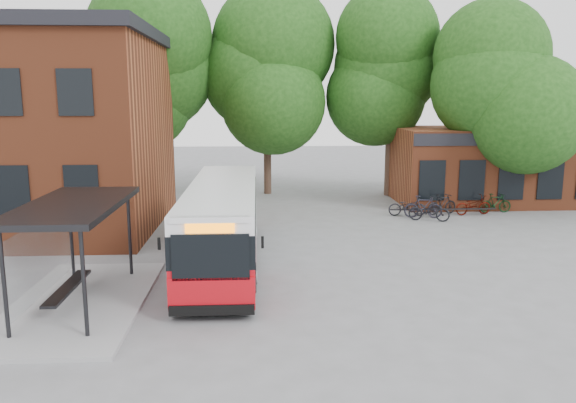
{
  "coord_description": "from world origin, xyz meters",
  "views": [
    {
      "loc": [
        0.44,
        -15.96,
        5.62
      ],
      "look_at": [
        1.49,
        3.53,
        2.0
      ],
      "focal_mm": 35.0,
      "sensor_mm": 36.0,
      "label": 1
    }
  ],
  "objects_px": {
    "bicycle_0": "(407,206)",
    "bicycle_6": "(473,205)",
    "bicycle_1": "(423,207)",
    "bicycle_2": "(429,211)",
    "bus_shelter": "(76,254)",
    "bicycle_3": "(442,204)",
    "bicycle_7": "(495,203)",
    "city_bus": "(223,224)"
  },
  "relations": [
    {
      "from": "bicycle_1",
      "to": "bicycle_2",
      "type": "bearing_deg",
      "value": -162.3
    },
    {
      "from": "city_bus",
      "to": "bicycle_3",
      "type": "distance_m",
      "value": 12.68
    },
    {
      "from": "bicycle_1",
      "to": "bicycle_3",
      "type": "relative_size",
      "value": 1.05
    },
    {
      "from": "bus_shelter",
      "to": "bicycle_7",
      "type": "bearing_deg",
      "value": 35.07
    },
    {
      "from": "bicycle_7",
      "to": "city_bus",
      "type": "bearing_deg",
      "value": 118.07
    },
    {
      "from": "bus_shelter",
      "to": "bicycle_3",
      "type": "xyz_separation_m",
      "value": [
        13.88,
        11.42,
        -0.94
      ]
    },
    {
      "from": "bicycle_3",
      "to": "bicycle_7",
      "type": "relative_size",
      "value": 1.05
    },
    {
      "from": "bicycle_2",
      "to": "bicycle_7",
      "type": "relative_size",
      "value": 1.16
    },
    {
      "from": "bicycle_0",
      "to": "bicycle_1",
      "type": "bearing_deg",
      "value": -125.68
    },
    {
      "from": "city_bus",
      "to": "bicycle_3",
      "type": "height_order",
      "value": "city_bus"
    },
    {
      "from": "city_bus",
      "to": "bicycle_7",
      "type": "bearing_deg",
      "value": 31.15
    },
    {
      "from": "bicycle_2",
      "to": "bicycle_3",
      "type": "distance_m",
      "value": 1.76
    },
    {
      "from": "bicycle_0",
      "to": "bicycle_1",
      "type": "distance_m",
      "value": 0.82
    },
    {
      "from": "bus_shelter",
      "to": "bicycle_6",
      "type": "relative_size",
      "value": 3.8
    },
    {
      "from": "bus_shelter",
      "to": "bicycle_1",
      "type": "distance_m",
      "value": 16.62
    },
    {
      "from": "bicycle_1",
      "to": "bicycle_6",
      "type": "bearing_deg",
      "value": -67.34
    },
    {
      "from": "bicycle_0",
      "to": "bicycle_3",
      "type": "bearing_deg",
      "value": -78.26
    },
    {
      "from": "bicycle_6",
      "to": "bicycle_1",
      "type": "bearing_deg",
      "value": 92.87
    },
    {
      "from": "bicycle_0",
      "to": "bicycle_6",
      "type": "distance_m",
      "value": 3.28
    },
    {
      "from": "bus_shelter",
      "to": "city_bus",
      "type": "relative_size",
      "value": 0.65
    },
    {
      "from": "city_bus",
      "to": "bicycle_2",
      "type": "height_order",
      "value": "city_bus"
    },
    {
      "from": "bicycle_2",
      "to": "bicycle_0",
      "type": "bearing_deg",
      "value": 49.63
    },
    {
      "from": "bicycle_2",
      "to": "bicycle_7",
      "type": "distance_m",
      "value": 4.19
    },
    {
      "from": "bicycle_2",
      "to": "city_bus",
      "type": "bearing_deg",
      "value": 142.46
    },
    {
      "from": "bicycle_0",
      "to": "bicycle_1",
      "type": "xyz_separation_m",
      "value": [
        0.62,
        -0.52,
        0.06
      ]
    },
    {
      "from": "bicycle_7",
      "to": "bicycle_2",
      "type": "bearing_deg",
      "value": 110.48
    },
    {
      "from": "bicycle_1",
      "to": "bicycle_2",
      "type": "distance_m",
      "value": 0.66
    },
    {
      "from": "city_bus",
      "to": "bicycle_1",
      "type": "distance_m",
      "value": 11.31
    },
    {
      "from": "bicycle_3",
      "to": "city_bus",
      "type": "bearing_deg",
      "value": 105.04
    },
    {
      "from": "city_bus",
      "to": "bicycle_2",
      "type": "bearing_deg",
      "value": 34.04
    },
    {
      "from": "city_bus",
      "to": "bicycle_6",
      "type": "xyz_separation_m",
      "value": [
        11.64,
        7.42,
        -0.88
      ]
    },
    {
      "from": "bicycle_2",
      "to": "bicycle_3",
      "type": "height_order",
      "value": "bicycle_3"
    },
    {
      "from": "bus_shelter",
      "to": "bicycle_6",
      "type": "height_order",
      "value": "bus_shelter"
    },
    {
      "from": "bus_shelter",
      "to": "bicycle_1",
      "type": "height_order",
      "value": "bus_shelter"
    },
    {
      "from": "bicycle_1",
      "to": "bus_shelter",
      "type": "bearing_deg",
      "value": 139.59
    },
    {
      "from": "bicycle_1",
      "to": "bicycle_0",
      "type": "bearing_deg",
      "value": 59.61
    },
    {
      "from": "bicycle_0",
      "to": "bicycle_2",
      "type": "xyz_separation_m",
      "value": [
        0.72,
        -1.18,
        0.02
      ]
    },
    {
      "from": "bus_shelter",
      "to": "city_bus",
      "type": "bearing_deg",
      "value": 45.93
    },
    {
      "from": "bicycle_2",
      "to": "bicycle_7",
      "type": "bearing_deg",
      "value": -48.02
    },
    {
      "from": "bicycle_3",
      "to": "bicycle_6",
      "type": "height_order",
      "value": "bicycle_3"
    },
    {
      "from": "bus_shelter",
      "to": "bicycle_0",
      "type": "bearing_deg",
      "value": 42.76
    },
    {
      "from": "city_bus",
      "to": "bicycle_2",
      "type": "distance_m",
      "value": 11.01
    }
  ]
}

